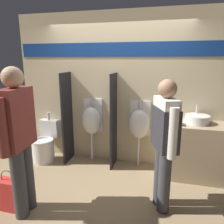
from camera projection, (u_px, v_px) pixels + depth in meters
name	position (u px, v px, depth m)	size (l,w,h in m)	color
ground_plane	(110.00, 175.00, 3.68)	(16.00, 16.00, 0.00)	#997F5B
display_wall	(118.00, 90.00, 3.92)	(3.78, 0.07, 2.70)	beige
sink_counter	(198.00, 151.00, 3.52)	(0.88, 0.54, 0.90)	tan
sink_basin	(197.00, 119.00, 3.46)	(0.38, 0.38, 0.27)	white
cell_phone	(183.00, 125.00, 3.37)	(0.07, 0.14, 0.01)	#232328
divider_near_counter	(67.00, 118.00, 4.04)	(0.03, 0.42, 1.67)	black
divider_mid	(113.00, 121.00, 3.83)	(0.03, 0.42, 1.67)	black
urinal_near_counter	(91.00, 120.00, 4.03)	(0.38, 0.25, 1.22)	silver
urinal_far	(139.00, 124.00, 3.82)	(0.38, 0.25, 1.22)	silver
toilet	(45.00, 145.00, 4.17)	(0.41, 0.57, 0.89)	white
person_in_vest	(165.00, 137.00, 2.66)	(0.36, 0.55, 1.68)	#3D3D42
person_with_lanyard	(19.00, 137.00, 2.57)	(0.24, 0.64, 1.82)	#3D3D42
shopping_bag	(10.00, 194.00, 2.80)	(0.31, 0.17, 0.55)	red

